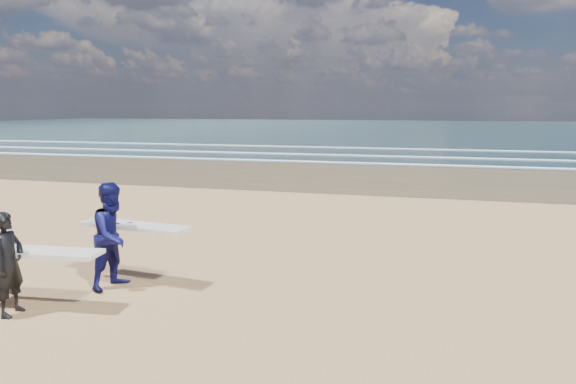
% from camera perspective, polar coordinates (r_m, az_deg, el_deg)
% --- Properties ---
extents(ocean, '(220.00, 100.00, 0.02)m').
position_cam_1_polar(ocean, '(80.22, 25.04, 6.22)').
color(ocean, '#1A3339').
rests_on(ocean, ground).
extents(surfer_near, '(2.24, 1.05, 1.68)m').
position_cam_1_polar(surfer_near, '(9.28, -28.23, -6.84)').
color(surfer_near, black).
rests_on(surfer_near, ground).
extents(surfer_far, '(2.25, 1.29, 1.94)m').
position_cam_1_polar(surfer_far, '(9.88, -18.63, -4.52)').
color(surfer_far, '#0C0D47').
rests_on(surfer_far, ground).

